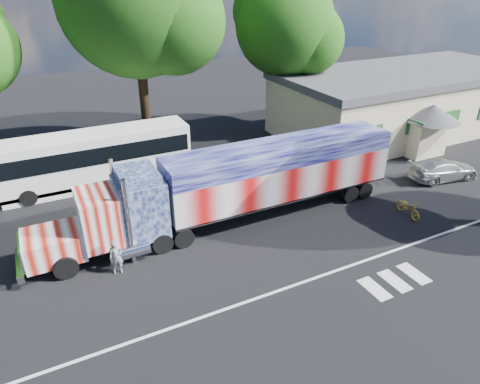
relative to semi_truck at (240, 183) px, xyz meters
name	(u,v)px	position (x,y,z in m)	size (l,w,h in m)	color
ground	(266,249)	(-0.14, -3.29, -2.29)	(100.00, 100.00, 0.00)	black
lane_markings	(340,282)	(1.57, -7.06, -2.28)	(30.00, 2.67, 0.01)	silver
semi_truck	(240,183)	(0.00, 0.00, 0.00)	(20.87, 3.30, 4.45)	black
coach_bus	(98,158)	(-6.14, 8.41, -0.49)	(11.95, 2.78, 3.48)	white
hall_building	(404,100)	(19.79, 7.56, 0.33)	(22.40, 12.80, 5.20)	beige
parked_car	(444,169)	(14.68, -1.41, -1.60)	(1.94, 4.78, 1.39)	#A1A4A6
woman	(116,257)	(-7.28, -1.79, -1.43)	(0.63, 0.41, 1.72)	slate
bicycle	(409,208)	(8.87, -3.97, -1.79)	(0.66, 1.89, 0.99)	gold
tree_n_mid	(137,1)	(-1.57, 12.15, 8.54)	(10.77, 10.25, 16.03)	black
tree_ne_a	(287,26)	(10.26, 12.09, 6.38)	(8.36, 7.96, 12.71)	black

